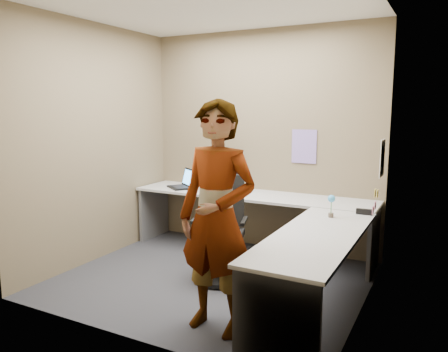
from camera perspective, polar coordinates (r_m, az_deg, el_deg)
The scene contains 21 objects.
ground at distance 4.63m, azimuth -1.70°, elevation -13.36°, with size 3.00×3.00×0.00m, color #242529.
wall_back at distance 5.47m, azimuth 4.95°, elevation 4.63°, with size 3.00×3.00×0.00m, color brown.
wall_right at distance 3.80m, azimuth 18.32°, elevation 2.35°, with size 2.70×2.70×0.00m, color brown.
wall_left at distance 5.21m, azimuth -16.35°, elevation 4.09°, with size 2.70×2.70×0.00m, color brown.
ceiling at distance 4.39m, azimuth -1.87°, elevation 21.34°, with size 3.00×3.00×0.00m, color white.
desk at distance 4.59m, azimuth 5.43°, elevation -5.84°, with size 2.98×2.58×0.73m.
paper_ream at distance 5.55m, azimuth -0.51°, elevation -1.44°, with size 0.28×0.21×0.06m, color red.
monitor at distance 5.52m, azimuth -0.43°, elevation 1.47°, with size 0.43×0.22×0.43m.
laptop at distance 5.66m, azimuth -5.28°, elevation -0.92°, with size 0.44×0.43×0.24m.
trackball_mouse at distance 5.31m, azimuth 0.01°, elevation -1.93°, with size 0.12×0.08×0.07m.
origami at distance 5.10m, azimuth 2.46°, elevation -2.34°, with size 0.10×0.10×0.06m, color white.
stapler at distance 4.45m, azimuth 17.84°, elevation -4.47°, with size 0.15×0.04×0.06m, color black.
flower at distance 4.23m, azimuth 13.84°, elevation -3.37°, with size 0.07×0.07×0.22m.
calendar_purple at distance 5.28m, azimuth 10.42°, elevation 3.82°, with size 0.30×0.01×0.40m, color #846BB7.
calendar_white at distance 4.70m, azimuth 19.97°, elevation 2.21°, with size 0.01×0.28×0.38m, color white.
sticky_note_a at distance 4.40m, azimuth 19.13°, elevation -2.13°, with size 0.01×0.07×0.07m, color #F2E059.
sticky_note_b at distance 4.47m, azimuth 19.15°, elevation -3.65°, with size 0.01×0.07×0.07m, color pink.
sticky_note_c at distance 4.36m, azimuth 18.89°, elevation -4.22°, with size 0.01×0.07×0.07m, color pink.
sticky_note_d at distance 4.55m, azimuth 19.40°, elevation -2.17°, with size 0.01×0.07×0.07m, color #F2E059.
office_chair at distance 4.53m, azimuth -0.42°, elevation -8.09°, with size 0.60×0.59×1.05m.
person at distance 3.38m, azimuth -0.94°, elevation -5.52°, with size 0.66×0.44×1.82m, color #999399.
Camera 1 is at (2.11, -3.73, 1.75)m, focal length 35.00 mm.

